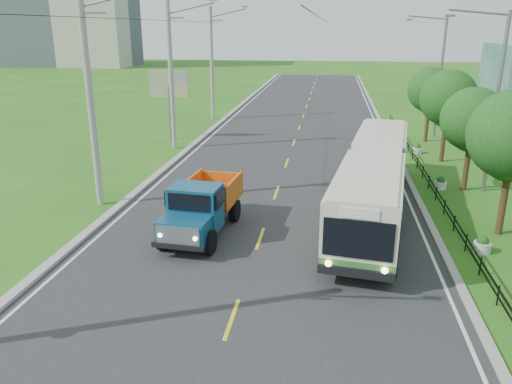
% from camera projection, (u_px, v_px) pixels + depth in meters
% --- Properties ---
extents(ground, '(240.00, 240.00, 0.00)m').
position_uv_depth(ground, '(232.00, 319.00, 14.76)').
color(ground, '#266217').
rests_on(ground, ground).
extents(road, '(14.00, 120.00, 0.02)m').
position_uv_depth(road, '(289.00, 156.00, 33.53)').
color(road, '#28282B').
rests_on(road, ground).
extents(curb_left, '(0.40, 120.00, 0.15)m').
position_uv_depth(curb_left, '(186.00, 151.00, 34.52)').
color(curb_left, '#9E9E99').
rests_on(curb_left, ground).
extents(curb_right, '(0.30, 120.00, 0.10)m').
position_uv_depth(curb_right, '(399.00, 159.00, 32.51)').
color(curb_right, '#9E9E99').
rests_on(curb_right, ground).
extents(edge_line_left, '(0.12, 120.00, 0.00)m').
position_uv_depth(edge_line_left, '(193.00, 152.00, 34.46)').
color(edge_line_left, silver).
rests_on(edge_line_left, road).
extents(edge_line_right, '(0.12, 120.00, 0.00)m').
position_uv_depth(edge_line_right, '(391.00, 159.00, 32.59)').
color(edge_line_right, silver).
rests_on(edge_line_right, road).
extents(centre_dash, '(0.12, 2.20, 0.00)m').
position_uv_depth(centre_dash, '(232.00, 319.00, 14.75)').
color(centre_dash, yellow).
rests_on(centre_dash, road).
extents(railing_right, '(0.04, 40.00, 0.60)m').
position_uv_depth(railing_right, '(429.00, 183.00, 26.68)').
color(railing_right, black).
rests_on(railing_right, ground).
extents(pole_near, '(3.51, 0.32, 10.00)m').
position_uv_depth(pole_near, '(91.00, 99.00, 22.77)').
color(pole_near, gray).
rests_on(pole_near, ground).
extents(pole_mid, '(3.51, 0.32, 10.00)m').
position_uv_depth(pole_mid, '(171.00, 75.00, 34.03)').
color(pole_mid, gray).
rests_on(pole_mid, ground).
extents(pole_far, '(3.51, 0.32, 10.00)m').
position_uv_depth(pole_far, '(212.00, 63.00, 45.30)').
color(pole_far, gray).
rests_on(pole_far, ground).
extents(tree_fourth, '(3.24, 3.31, 5.40)m').
position_uv_depth(tree_fourth, '(473.00, 122.00, 25.52)').
color(tree_fourth, '#382314').
rests_on(tree_fourth, ground).
extents(tree_fifth, '(3.48, 3.52, 5.80)m').
position_uv_depth(tree_fifth, '(448.00, 101.00, 31.07)').
color(tree_fifth, '#382314').
rests_on(tree_fifth, ground).
extents(tree_back, '(3.30, 3.36, 5.50)m').
position_uv_depth(tree_back, '(431.00, 92.00, 36.76)').
color(tree_back, '#382314').
rests_on(tree_back, ground).
extents(streetlight_mid, '(3.02, 0.20, 9.07)m').
position_uv_depth(streetlight_mid, '(494.00, 97.00, 24.86)').
color(streetlight_mid, slate).
rests_on(streetlight_mid, ground).
extents(streetlight_far, '(3.02, 0.20, 9.07)m').
position_uv_depth(streetlight_far, '(439.00, 73.00, 38.01)').
color(streetlight_far, slate).
rests_on(streetlight_far, ground).
extents(planter_near, '(0.64, 0.64, 0.67)m').
position_uv_depth(planter_near, '(482.00, 245.00, 19.09)').
color(planter_near, silver).
rests_on(planter_near, ground).
extents(planter_mid, '(0.64, 0.64, 0.67)m').
position_uv_depth(planter_mid, '(441.00, 184.00, 26.60)').
color(planter_mid, silver).
rests_on(planter_mid, ground).
extents(planter_far, '(0.64, 0.64, 0.67)m').
position_uv_depth(planter_far, '(417.00, 149.00, 34.11)').
color(planter_far, silver).
rests_on(planter_far, ground).
extents(billboard_left, '(3.00, 0.20, 5.20)m').
position_uv_depth(billboard_left, '(169.00, 88.00, 37.41)').
color(billboard_left, slate).
rests_on(billboard_left, ground).
extents(billboard_right, '(0.24, 6.00, 7.30)m').
position_uv_depth(billboard_right, '(494.00, 77.00, 30.12)').
color(billboard_right, slate).
rests_on(billboard_right, ground).
extents(apartment_far, '(24.00, 14.00, 26.00)m').
position_uv_depth(apartment_far, '(26.00, 8.00, 134.56)').
color(apartment_far, '#B7B2A3').
rests_on(apartment_far, ground).
extents(bus, '(4.64, 15.62, 2.98)m').
position_uv_depth(bus, '(375.00, 175.00, 22.74)').
color(bus, '#37732E').
rests_on(bus, ground).
extents(dump_truck, '(2.53, 5.64, 2.30)m').
position_uv_depth(dump_truck, '(202.00, 204.00, 20.55)').
color(dump_truck, navy).
rests_on(dump_truck, ground).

